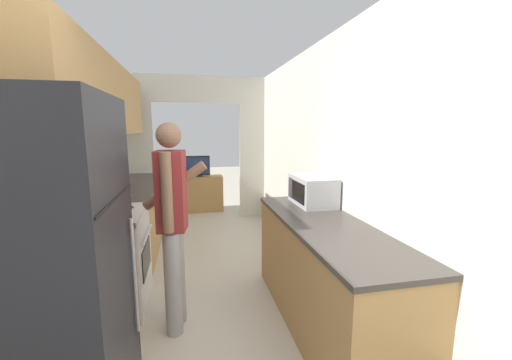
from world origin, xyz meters
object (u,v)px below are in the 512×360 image
Objects in this scene: person at (173,222)px; range_oven at (110,260)px; refrigerator at (47,279)px; television at (197,166)px; knife at (122,198)px; microwave at (312,190)px; tv_cabinet at (197,193)px.

range_oven is at bearing 62.45° from person.
range_oven is 0.85m from person.
refrigerator is 3.50× the size of television.
refrigerator reaches higher than range_oven.
knife is at bearing 87.55° from range_oven.
refrigerator is 6.14× the size of knife.
range_oven is (-0.03, 1.26, -0.44)m from refrigerator.
refrigerator is 1.74× the size of range_oven.
person is 3.15× the size of microwave.
refrigerator reaches higher than microwave.
television is (0.83, 4.52, -0.00)m from refrigerator.
refrigerator is 4.67m from tv_cabinet.
microwave is 1.82× the size of knife.
person is at bearing -36.14° from range_oven.
person is at bearing -164.67° from microwave.
person is (0.59, -0.43, 0.45)m from range_oven.
television is (0.28, 3.68, -0.01)m from person.
knife is at bearing 90.25° from refrigerator.
knife is at bearing -107.39° from television.
knife is (-0.01, 1.84, 0.00)m from refrigerator.
refrigerator reaches higher than person.
range_oven is 0.62× the size of person.
television is (0.86, 3.25, 0.44)m from range_oven.
refrigerator is 2.21m from microwave.
tv_cabinet is at bearing 107.00° from microwave.
person is 5.73× the size of knife.
person reaches higher than range_oven.
knife is (-0.84, -2.72, 0.55)m from tv_cabinet.
range_oven is 1.94× the size of microwave.
range_oven reaches higher than knife.
person is 1.36m from microwave.
television is (-1.03, 3.32, -0.14)m from microwave.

